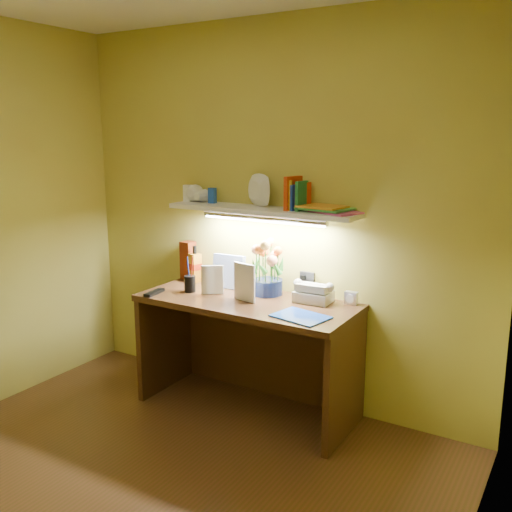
{
  "coord_description": "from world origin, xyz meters",
  "views": [
    {
      "loc": [
        1.83,
        -1.74,
        1.78
      ],
      "look_at": [
        -0.02,
        1.35,
        1.0
      ],
      "focal_mm": 40.0,
      "sensor_mm": 36.0,
      "label": 1
    }
  ],
  "objects_px": {
    "desk": "(247,355)",
    "flower_bouquet": "(268,268)",
    "whisky_bottle": "(195,264)",
    "telephone": "(313,291)",
    "desk_clock": "(351,298)"
  },
  "relations": [
    {
      "from": "desk",
      "to": "flower_bouquet",
      "type": "xyz_separation_m",
      "value": [
        0.05,
        0.17,
        0.55
      ]
    },
    {
      "from": "flower_bouquet",
      "to": "whisky_bottle",
      "type": "height_order",
      "value": "flower_bouquet"
    },
    {
      "from": "flower_bouquet",
      "to": "desk",
      "type": "bearing_deg",
      "value": -105.62
    },
    {
      "from": "desk",
      "to": "flower_bouquet",
      "type": "bearing_deg",
      "value": 74.38
    },
    {
      "from": "desk",
      "to": "telephone",
      "type": "relative_size",
      "value": 6.28
    },
    {
      "from": "desk",
      "to": "whisky_bottle",
      "type": "distance_m",
      "value": 0.77
    },
    {
      "from": "desk",
      "to": "desk_clock",
      "type": "height_order",
      "value": "desk_clock"
    },
    {
      "from": "flower_bouquet",
      "to": "telephone",
      "type": "height_order",
      "value": "flower_bouquet"
    },
    {
      "from": "flower_bouquet",
      "to": "telephone",
      "type": "distance_m",
      "value": 0.35
    },
    {
      "from": "desk",
      "to": "flower_bouquet",
      "type": "height_order",
      "value": "flower_bouquet"
    },
    {
      "from": "flower_bouquet",
      "to": "whisky_bottle",
      "type": "xyz_separation_m",
      "value": [
        -0.6,
        0.02,
        -0.05
      ]
    },
    {
      "from": "telephone",
      "to": "desk_clock",
      "type": "xyz_separation_m",
      "value": [
        0.22,
        0.07,
        -0.03
      ]
    },
    {
      "from": "flower_bouquet",
      "to": "desk_clock",
      "type": "distance_m",
      "value": 0.57
    },
    {
      "from": "desk",
      "to": "telephone",
      "type": "bearing_deg",
      "value": 25.29
    },
    {
      "from": "desk",
      "to": "whisky_bottle",
      "type": "xyz_separation_m",
      "value": [
        -0.55,
        0.19,
        0.5
      ]
    }
  ]
}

